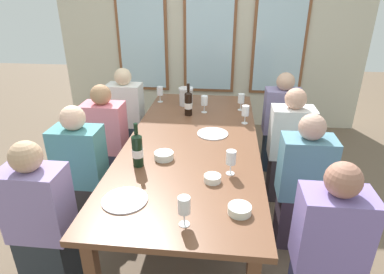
{
  "coord_description": "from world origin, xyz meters",
  "views": [
    {
      "loc": [
        0.26,
        -2.45,
        1.9
      ],
      "look_at": [
        0.0,
        -0.05,
        0.79
      ],
      "focal_mm": 30.49,
      "sensor_mm": 36.0,
      "label": 1
    }
  ],
  "objects_px": {
    "wine_glass_2": "(160,91)",
    "seated_person_1": "(289,149)",
    "wine_bottle_1": "(137,150)",
    "wine_bottle_0": "(188,103)",
    "dining_table": "(193,147)",
    "seated_person_0": "(107,143)",
    "tasting_bowl_1": "(212,178)",
    "seated_person_2": "(42,224)",
    "seated_person_6": "(127,118)",
    "seated_person_4": "(82,174)",
    "seated_person_5": "(302,186)",
    "wine_glass_4": "(245,111)",
    "white_plate_0": "(125,200)",
    "wine_glass_0": "(241,99)",
    "wine_glass_1": "(204,101)",
    "seated_person_7": "(280,125)",
    "white_plate_1": "(213,134)",
    "wine_glass_5": "(231,159)",
    "seated_person_3": "(327,253)",
    "metal_pitcher": "(186,96)",
    "wine_glass_3": "(184,206)",
    "tasting_bowl_0": "(240,210)",
    "tasting_bowl_2": "(164,156)"
  },
  "relations": [
    {
      "from": "wine_glass_2",
      "to": "seated_person_1",
      "type": "xyz_separation_m",
      "value": [
        1.33,
        -0.6,
        -0.34
      ]
    },
    {
      "from": "metal_pitcher",
      "to": "seated_person_6",
      "type": "height_order",
      "value": "seated_person_6"
    },
    {
      "from": "wine_glass_0",
      "to": "wine_glass_1",
      "type": "height_order",
      "value": "same"
    },
    {
      "from": "seated_person_2",
      "to": "seated_person_6",
      "type": "distance_m",
      "value": 1.86
    },
    {
      "from": "dining_table",
      "to": "seated_person_3",
      "type": "distance_m",
      "value": 1.31
    },
    {
      "from": "white_plate_1",
      "to": "metal_pitcher",
      "type": "bearing_deg",
      "value": 113.59
    },
    {
      "from": "wine_glass_0",
      "to": "wine_glass_5",
      "type": "bearing_deg",
      "value": -94.63
    },
    {
      "from": "tasting_bowl_0",
      "to": "wine_glass_1",
      "type": "height_order",
      "value": "wine_glass_1"
    },
    {
      "from": "seated_person_5",
      "to": "seated_person_2",
      "type": "bearing_deg",
      "value": -160.15
    },
    {
      "from": "wine_glass_5",
      "to": "seated_person_5",
      "type": "bearing_deg",
      "value": 22.35
    },
    {
      "from": "seated_person_4",
      "to": "seated_person_6",
      "type": "xyz_separation_m",
      "value": [
        0.0,
        1.25,
        0.0
      ]
    },
    {
      "from": "wine_bottle_0",
      "to": "wine_glass_1",
      "type": "xyz_separation_m",
      "value": [
        0.15,
        0.09,
        -0.01
      ]
    },
    {
      "from": "seated_person_3",
      "to": "tasting_bowl_2",
      "type": "bearing_deg",
      "value": 149.23
    },
    {
      "from": "dining_table",
      "to": "wine_glass_3",
      "type": "distance_m",
      "value": 1.09
    },
    {
      "from": "wine_bottle_1",
      "to": "seated_person_2",
      "type": "height_order",
      "value": "seated_person_2"
    },
    {
      "from": "wine_glass_2",
      "to": "seated_person_7",
      "type": "bearing_deg",
      "value": -1.11
    },
    {
      "from": "wine_bottle_0",
      "to": "tasting_bowl_1",
      "type": "height_order",
      "value": "wine_bottle_0"
    },
    {
      "from": "wine_glass_2",
      "to": "seated_person_5",
      "type": "bearing_deg",
      "value": -42.94
    },
    {
      "from": "tasting_bowl_1",
      "to": "wine_glass_2",
      "type": "bearing_deg",
      "value": 112.69
    },
    {
      "from": "wine_bottle_1",
      "to": "tasting_bowl_1",
      "type": "distance_m",
      "value": 0.57
    },
    {
      "from": "seated_person_4",
      "to": "seated_person_5",
      "type": "height_order",
      "value": "same"
    },
    {
      "from": "white_plate_0",
      "to": "seated_person_2",
      "type": "distance_m",
      "value": 0.6
    },
    {
      "from": "wine_glass_1",
      "to": "seated_person_7",
      "type": "height_order",
      "value": "seated_person_7"
    },
    {
      "from": "dining_table",
      "to": "seated_person_0",
      "type": "relative_size",
      "value": 2.28
    },
    {
      "from": "wine_bottle_1",
      "to": "wine_bottle_0",
      "type": "bearing_deg",
      "value": 77.4
    },
    {
      "from": "seated_person_7",
      "to": "seated_person_2",
      "type": "bearing_deg",
      "value": -133.32
    },
    {
      "from": "seated_person_6",
      "to": "wine_glass_0",
      "type": "bearing_deg",
      "value": -7.48
    },
    {
      "from": "tasting_bowl_1",
      "to": "seated_person_6",
      "type": "bearing_deg",
      "value": 124.05
    },
    {
      "from": "seated_person_2",
      "to": "seated_person_4",
      "type": "relative_size",
      "value": 1.0
    },
    {
      "from": "wine_bottle_1",
      "to": "seated_person_6",
      "type": "xyz_separation_m",
      "value": [
        -0.53,
        1.42,
        -0.34
      ]
    },
    {
      "from": "seated_person_6",
      "to": "wine_glass_3",
      "type": "bearing_deg",
      "value": -65.11
    },
    {
      "from": "metal_pitcher",
      "to": "wine_glass_5",
      "type": "xyz_separation_m",
      "value": [
        0.48,
        -1.4,
        0.02
      ]
    },
    {
      "from": "wine_bottle_0",
      "to": "seated_person_1",
      "type": "relative_size",
      "value": 0.29
    },
    {
      "from": "wine_bottle_0",
      "to": "seated_person_6",
      "type": "distance_m",
      "value": 0.91
    },
    {
      "from": "wine_glass_1",
      "to": "seated_person_5",
      "type": "bearing_deg",
      "value": -49.38
    },
    {
      "from": "white_plate_1",
      "to": "wine_glass_4",
      "type": "xyz_separation_m",
      "value": [
        0.29,
        0.28,
        0.12
      ]
    },
    {
      "from": "wine_glass_2",
      "to": "seated_person_3",
      "type": "distance_m",
      "value": 2.37
    },
    {
      "from": "wine_bottle_0",
      "to": "wine_glass_2",
      "type": "relative_size",
      "value": 1.84
    },
    {
      "from": "wine_glass_0",
      "to": "seated_person_4",
      "type": "xyz_separation_m",
      "value": [
        -1.29,
        -1.08,
        -0.33
      ]
    },
    {
      "from": "wine_glass_4",
      "to": "white_plate_0",
      "type": "bearing_deg",
      "value": -120.05
    },
    {
      "from": "tasting_bowl_2",
      "to": "wine_glass_3",
      "type": "bearing_deg",
      "value": -71.1
    },
    {
      "from": "wine_bottle_1",
      "to": "seated_person_7",
      "type": "xyz_separation_m",
      "value": [
        1.21,
        1.4,
        -0.34
      ]
    },
    {
      "from": "wine_bottle_0",
      "to": "tasting_bowl_0",
      "type": "xyz_separation_m",
      "value": [
        0.47,
        -1.52,
        -0.1
      ]
    },
    {
      "from": "wine_glass_4",
      "to": "seated_person_2",
      "type": "xyz_separation_m",
      "value": [
        -1.32,
        -1.33,
        -0.34
      ]
    },
    {
      "from": "wine_glass_0",
      "to": "seated_person_2",
      "type": "relative_size",
      "value": 0.16
    },
    {
      "from": "metal_pitcher",
      "to": "seated_person_2",
      "type": "xyz_separation_m",
      "value": [
        -0.7,
        -1.79,
        -0.31
      ]
    },
    {
      "from": "tasting_bowl_1",
      "to": "wine_bottle_1",
      "type": "bearing_deg",
      "value": 163.88
    },
    {
      "from": "wine_glass_0",
      "to": "wine_bottle_0",
      "type": "bearing_deg",
      "value": -158.91
    },
    {
      "from": "wine_bottle_1",
      "to": "wine_glass_2",
      "type": "xyz_separation_m",
      "value": [
        -0.13,
        1.43,
        -0.0
      ]
    },
    {
      "from": "metal_pitcher",
      "to": "wine_glass_3",
      "type": "relative_size",
      "value": 1.09
    }
  ]
}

